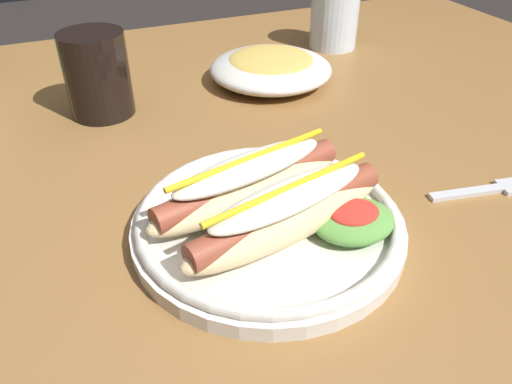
# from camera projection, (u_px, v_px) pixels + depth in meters

# --- Properties ---
(dining_table) EXTENTS (1.38, 1.08, 0.74)m
(dining_table) POSITION_uv_depth(u_px,v_px,m) (264.00, 199.00, 0.69)
(dining_table) COLOR olive
(dining_table) RESTS_ON ground_plane
(hot_dog_plate) EXTENTS (0.27, 0.27, 0.08)m
(hot_dog_plate) POSITION_uv_depth(u_px,v_px,m) (272.00, 212.00, 0.48)
(hot_dog_plate) COLOR silver
(hot_dog_plate) RESTS_ON dining_table
(fork) EXTENTS (0.12, 0.04, 0.00)m
(fork) POSITION_uv_depth(u_px,v_px,m) (489.00, 190.00, 0.56)
(fork) COLOR silver
(fork) RESTS_ON dining_table
(soda_cup) EXTENTS (0.09, 0.09, 0.11)m
(soda_cup) POSITION_uv_depth(u_px,v_px,m) (97.00, 75.00, 0.68)
(soda_cup) COLOR black
(soda_cup) RESTS_ON dining_table
(water_cup) EXTENTS (0.09, 0.09, 0.11)m
(water_cup) POSITION_uv_depth(u_px,v_px,m) (334.00, 16.00, 0.91)
(water_cup) COLOR silver
(water_cup) RESTS_ON dining_table
(side_bowl) EXTENTS (0.19, 0.19, 0.05)m
(side_bowl) POSITION_uv_depth(u_px,v_px,m) (271.00, 67.00, 0.79)
(side_bowl) COLOR silver
(side_bowl) RESTS_ON dining_table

